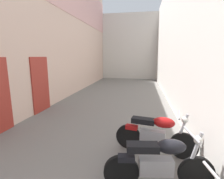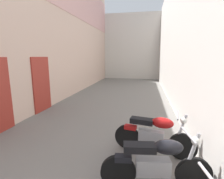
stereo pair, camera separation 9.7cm
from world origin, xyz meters
name	(u,v)px [view 2 (the right image)]	position (x,y,z in m)	size (l,w,h in m)	color
ground_plane	(103,118)	(0.00, 7.41, 0.00)	(34.82, 34.82, 0.00)	slate
building_left	(52,16)	(-2.87, 9.36, 4.05)	(0.45, 18.82, 8.04)	beige
building_right	(182,31)	(2.88, 9.41, 3.26)	(0.45, 18.82, 6.52)	silver
building_far_end	(132,47)	(0.00, 19.82, 3.15)	(8.35, 2.00, 6.31)	beige
motorcycle_fourth	(157,162)	(1.74, 4.28, 0.50)	(1.84, 0.58, 1.04)	black
motorcycle_fifth	(154,133)	(1.74, 5.38, 0.50)	(1.83, 0.58, 1.04)	black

